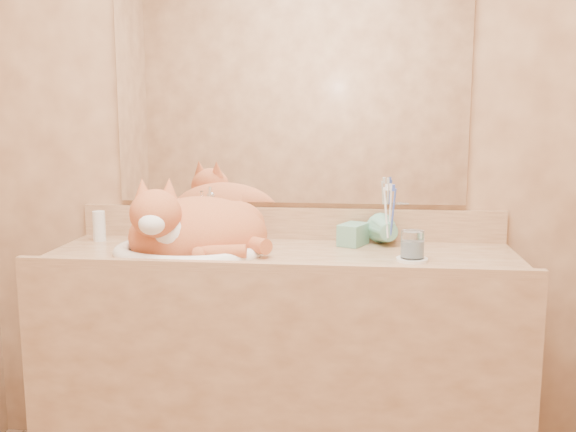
# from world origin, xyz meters

# --- Properties ---
(wall_back) EXTENTS (2.40, 0.02, 2.50)m
(wall_back) POSITION_xyz_m (0.00, 1.00, 1.25)
(wall_back) COLOR #8E5F40
(wall_back) RESTS_ON ground
(vanity_counter) EXTENTS (1.60, 0.55, 0.85)m
(vanity_counter) POSITION_xyz_m (0.00, 0.72, 0.42)
(vanity_counter) COLOR #8A5D3E
(vanity_counter) RESTS_ON floor
(mirror) EXTENTS (1.30, 0.02, 0.80)m
(mirror) POSITION_xyz_m (0.00, 0.99, 1.39)
(mirror) COLOR white
(mirror) RESTS_ON wall_back
(sink_basin) EXTENTS (0.56, 0.49, 0.16)m
(sink_basin) POSITION_xyz_m (-0.32, 0.70, 0.93)
(sink_basin) COLOR white
(sink_basin) RESTS_ON vanity_counter
(faucet) EXTENTS (0.06, 0.13, 0.18)m
(faucet) POSITION_xyz_m (-0.32, 0.90, 0.94)
(faucet) COLOR white
(faucet) RESTS_ON vanity_counter
(cat) EXTENTS (0.57, 0.51, 0.26)m
(cat) POSITION_xyz_m (-0.30, 0.72, 0.94)
(cat) COLOR #B24D29
(cat) RESTS_ON sink_basin
(soap_dispenser) EXTENTS (0.11, 0.11, 0.18)m
(soap_dispenser) POSITION_xyz_m (0.22, 0.84, 0.94)
(soap_dispenser) COLOR #65A288
(soap_dispenser) RESTS_ON vanity_counter
(toothbrush_cup) EXTENTS (0.14, 0.14, 0.10)m
(toothbrush_cup) POSITION_xyz_m (0.37, 0.86, 0.90)
(toothbrush_cup) COLOR #65A288
(toothbrush_cup) RESTS_ON vanity_counter
(toothbrushes) EXTENTS (0.04, 0.04, 0.23)m
(toothbrushes) POSITION_xyz_m (0.37, 0.86, 0.99)
(toothbrushes) COLOR silver
(toothbrushes) RESTS_ON toothbrush_cup
(saucer) EXTENTS (0.10, 0.10, 0.01)m
(saucer) POSITION_xyz_m (0.43, 0.67, 0.85)
(saucer) COLOR white
(saucer) RESTS_ON vanity_counter
(water_glass) EXTENTS (0.08, 0.08, 0.09)m
(water_glass) POSITION_xyz_m (0.43, 0.67, 0.90)
(water_glass) COLOR silver
(water_glass) RESTS_ON saucer
(lotion_bottle) EXTENTS (0.05, 0.05, 0.11)m
(lotion_bottle) POSITION_xyz_m (-0.70, 0.87, 0.91)
(lotion_bottle) COLOR silver
(lotion_bottle) RESTS_ON vanity_counter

